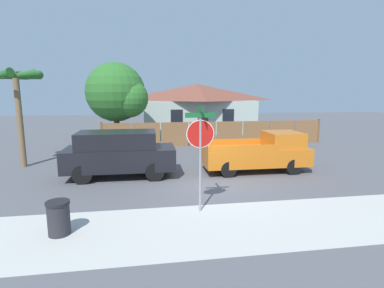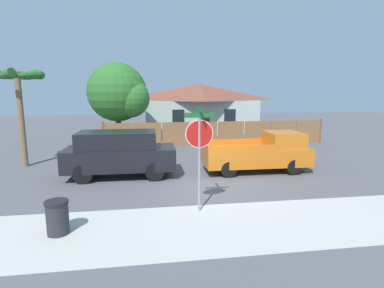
% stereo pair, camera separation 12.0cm
% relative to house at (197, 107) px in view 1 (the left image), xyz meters
% --- Properties ---
extents(ground_plane, '(80.00, 80.00, 0.00)m').
position_rel_house_xyz_m(ground_plane, '(-2.26, -16.59, -2.29)').
color(ground_plane, '#56565B').
extents(sidewalk_strip, '(36.00, 3.20, 0.01)m').
position_rel_house_xyz_m(sidewalk_strip, '(-2.26, -20.19, -2.29)').
color(sidewalk_strip, beige).
rests_on(sidewalk_strip, ground).
extents(wooden_fence, '(15.55, 0.12, 1.76)m').
position_rel_house_xyz_m(wooden_fence, '(0.03, -7.62, -1.46)').
color(wooden_fence, brown).
rests_on(wooden_fence, ground).
extents(house, '(10.63, 6.26, 4.43)m').
position_rel_house_xyz_m(house, '(0.00, 0.00, 0.00)').
color(house, '#B2C1B7').
rests_on(house, ground).
extents(oak_tree, '(4.26, 4.06, 5.69)m').
position_rel_house_xyz_m(oak_tree, '(-6.61, -6.31, 1.28)').
color(oak_tree, brown).
rests_on(oak_tree, ground).
extents(palm_tree, '(2.36, 2.56, 4.74)m').
position_rel_house_xyz_m(palm_tree, '(-10.86, -12.10, 1.75)').
color(palm_tree, brown).
rests_on(palm_tree, ground).
extents(red_suv, '(4.70, 1.99, 2.00)m').
position_rel_house_xyz_m(red_suv, '(-5.97, -14.71, -1.22)').
color(red_suv, black).
rests_on(red_suv, ground).
extents(orange_pickup, '(4.86, 1.92, 1.83)m').
position_rel_house_xyz_m(orange_pickup, '(0.42, -14.71, -1.42)').
color(orange_pickup, orange).
rests_on(orange_pickup, ground).
extents(stop_sign, '(0.92, 0.83, 3.25)m').
position_rel_house_xyz_m(stop_sign, '(-3.23, -19.05, -0.08)').
color(stop_sign, gray).
rests_on(stop_sign, ground).
extents(trash_bin, '(0.60, 0.60, 0.90)m').
position_rel_house_xyz_m(trash_bin, '(-7.12, -20.01, -1.83)').
color(trash_bin, '#28282D').
rests_on(trash_bin, ground).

